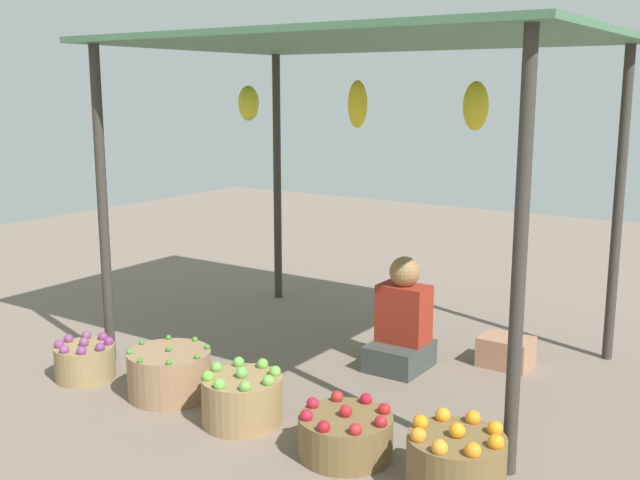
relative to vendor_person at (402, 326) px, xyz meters
The scene contains 9 objects.
ground_plane 0.44m from the vendor_person, behind, with size 14.00×14.00×0.00m, color #7A695C.
market_stall_structure 1.78m from the vendor_person, behind, with size 3.23×2.29×2.23m.
vendor_person is the anchor object (origin of this frame).
basket_purple_onions 2.14m from the vendor_person, 140.72° to the right, with size 0.39×0.39×0.28m.
basket_green_chilies 1.59m from the vendor_person, 127.91° to the right, with size 0.52×0.52×0.32m.
basket_green_apples 1.36m from the vendor_person, 104.57° to the right, with size 0.46×0.46×0.34m.
basket_red_apples 1.38m from the vendor_person, 74.58° to the right, with size 0.50×0.50×0.28m.
basket_oranges 1.68m from the vendor_person, 53.41° to the right, with size 0.47×0.47×0.35m.
wooden_crate_near_vendor 0.75m from the vendor_person, 35.75° to the left, with size 0.35×0.27×0.21m, color #A77659.
Camera 1 is at (2.64, -4.46, 1.90)m, focal length 42.87 mm.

